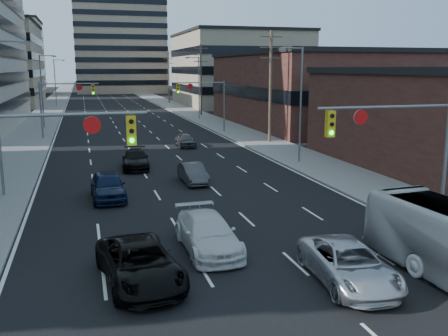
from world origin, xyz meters
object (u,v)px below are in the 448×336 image
black_pickup (140,264)px  sedan_blue (108,186)px  silver_suv (349,264)px  white_van (208,233)px

black_pickup → sedan_blue: 12.06m
silver_suv → black_pickup: bearing=169.2°
white_van → silver_suv: bearing=-48.6°
black_pickup → silver_suv: 7.32m
black_pickup → sedan_blue: bearing=85.3°
silver_suv → sedan_blue: bearing=122.9°
sedan_blue → black_pickup: bearing=-89.1°
silver_suv → white_van: bearing=136.7°
white_van → black_pickup: bearing=-141.8°
white_van → sedan_blue: (-3.54, 9.58, 0.05)m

